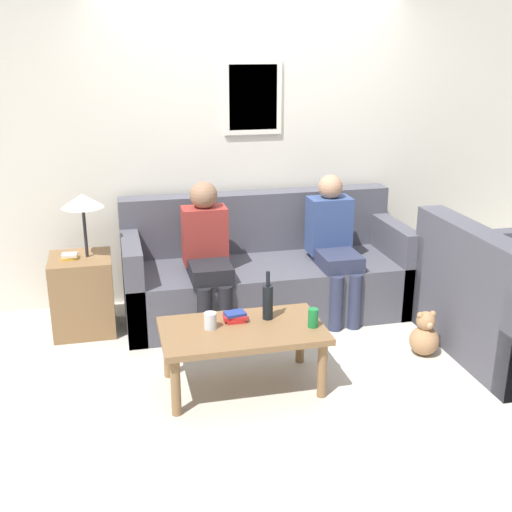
% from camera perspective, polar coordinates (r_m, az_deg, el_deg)
% --- Properties ---
extents(ground_plane, '(16.00, 16.00, 0.00)m').
position_cam_1_polar(ground_plane, '(4.92, 2.28, -7.18)').
color(ground_plane, beige).
extents(wall_back, '(9.00, 0.08, 2.60)m').
position_cam_1_polar(wall_back, '(5.47, -0.37, 9.80)').
color(wall_back, silver).
rests_on(wall_back, ground_plane).
extents(couch_main, '(2.28, 0.90, 0.94)m').
position_cam_1_polar(couch_main, '(5.28, 0.78, -1.56)').
color(couch_main, '#4C4C56').
rests_on(couch_main, ground_plane).
extents(couch_side, '(0.90, 1.31, 0.94)m').
position_cam_1_polar(couch_side, '(4.91, 21.21, -4.42)').
color(couch_side, '#4C4C56').
rests_on(couch_side, ground_plane).
extents(coffee_table, '(1.04, 0.59, 0.42)m').
position_cam_1_polar(coffee_table, '(4.10, -1.20, -7.13)').
color(coffee_table, olive).
rests_on(coffee_table, ground_plane).
extents(side_table_with_lamp, '(0.46, 0.46, 1.08)m').
position_cam_1_polar(side_table_with_lamp, '(5.07, -15.14, -2.73)').
color(side_table_with_lamp, olive).
rests_on(side_table_with_lamp, ground_plane).
extents(wine_bottle, '(0.07, 0.07, 0.33)m').
position_cam_1_polar(wine_bottle, '(4.16, 1.05, -4.02)').
color(wine_bottle, black).
rests_on(wine_bottle, coffee_table).
extents(drinking_glass, '(0.08, 0.08, 0.11)m').
position_cam_1_polar(drinking_glass, '(4.06, -4.08, -5.76)').
color(drinking_glass, silver).
rests_on(drinking_glass, coffee_table).
extents(book_stack, '(0.16, 0.12, 0.06)m').
position_cam_1_polar(book_stack, '(4.16, -1.88, -5.41)').
color(book_stack, red).
rests_on(book_stack, coffee_table).
extents(soda_can, '(0.07, 0.07, 0.12)m').
position_cam_1_polar(soda_can, '(4.09, 5.10, -5.49)').
color(soda_can, '#197A38').
rests_on(soda_can, coffee_table).
extents(person_left, '(0.34, 0.59, 1.13)m').
position_cam_1_polar(person_left, '(4.88, -4.35, 0.47)').
color(person_left, black).
rests_on(person_left, ground_plane).
extents(person_right, '(0.34, 0.60, 1.13)m').
position_cam_1_polar(person_right, '(5.15, 6.91, 1.29)').
color(person_right, '#2D334C').
rests_on(person_right, ground_plane).
extents(teddy_bear, '(0.21, 0.21, 0.33)m').
position_cam_1_polar(teddy_bear, '(4.76, 14.76, -6.88)').
color(teddy_bear, '#A87A51').
rests_on(teddy_bear, ground_plane).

